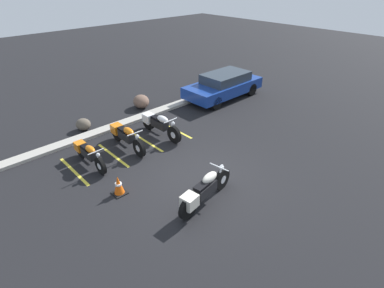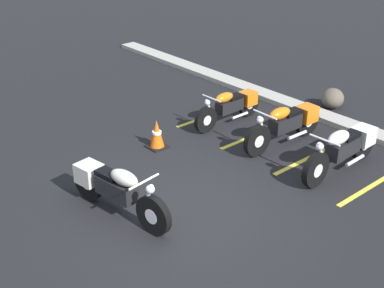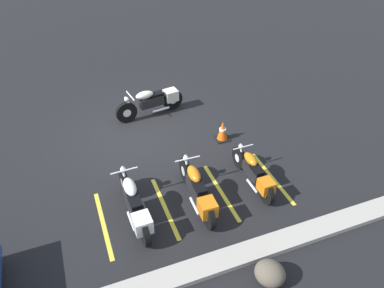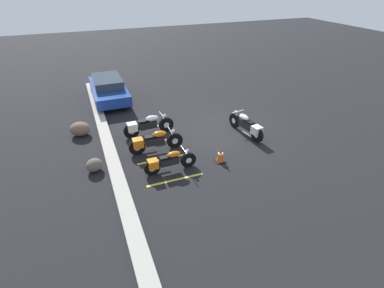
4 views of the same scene
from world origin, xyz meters
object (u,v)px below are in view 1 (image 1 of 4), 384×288
landscape_rock_1 (141,101)px  parked_bike_1 (126,136)px  traffic_cone (119,185)px  car_blue (224,85)px  landscape_rock_0 (83,124)px  parked_bike_2 (159,124)px  parked_bike_0 (88,153)px  motorcycle_cream_featured (204,191)px

landscape_rock_1 → parked_bike_1: bearing=-133.5°
landscape_rock_1 → traffic_cone: bearing=-130.7°
car_blue → landscape_rock_0: bearing=-12.4°
parked_bike_1 → parked_bike_2: 1.49m
landscape_rock_0 → landscape_rock_1: 3.14m
parked_bike_2 → landscape_rock_0: parked_bike_2 is taller
landscape_rock_1 → traffic_cone: traffic_cone is taller
parked_bike_0 → parked_bike_2: parked_bike_2 is taller
motorcycle_cream_featured → parked_bike_2: parked_bike_2 is taller
motorcycle_cream_featured → landscape_rock_1: (2.73, 6.98, -0.17)m
motorcycle_cream_featured → car_blue: bearing=29.5°
parked_bike_0 → landscape_rock_0: parked_bike_0 is taller
landscape_rock_1 → traffic_cone: size_ratio=1.41×
parked_bike_1 → parked_bike_0: bearing=-84.1°
traffic_cone → motorcycle_cream_featured: bearing=-53.8°
motorcycle_cream_featured → landscape_rock_0: 6.69m
parked_bike_1 → traffic_cone: 2.78m
parked_bike_0 → parked_bike_2: size_ratio=0.87×
car_blue → landscape_rock_1: size_ratio=4.86×
traffic_cone → parked_bike_0: bearing=87.2°
parked_bike_1 → landscape_rock_1: parked_bike_1 is taller
parked_bike_0 → traffic_cone: bearing=-3.6°
landscape_rock_0 → parked_bike_2: bearing=-50.6°
parked_bike_0 → traffic_cone: (-0.10, -2.10, -0.13)m
motorcycle_cream_featured → parked_bike_1: 4.28m
traffic_cone → car_blue: bearing=20.8°
parked_bike_1 → landscape_rock_0: parked_bike_1 is taller
parked_bike_1 → landscape_rock_1: 3.74m
parked_bike_2 → landscape_rock_1: size_ratio=2.60×
parked_bike_0 → parked_bike_2: (3.05, 0.04, 0.06)m
parked_bike_1 → landscape_rock_1: (2.57, 2.71, -0.16)m
landscape_rock_1 → traffic_cone: 6.50m
motorcycle_cream_featured → parked_bike_2: (1.65, 4.19, 0.00)m
parked_bike_0 → motorcycle_cream_featured: bearing=17.8°
parked_bike_1 → car_blue: size_ratio=0.52×
landscape_rock_0 → car_blue: bearing=-12.4°
car_blue → parked_bike_1: bearing=7.6°
car_blue → traffic_cone: 8.71m
parked_bike_0 → parked_bike_1: size_ratio=0.89×
parked_bike_0 → car_blue: size_ratio=0.47×
landscape_rock_0 → landscape_rock_1: bearing=5.5°
parked_bike_2 → traffic_cone: parked_bike_2 is taller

